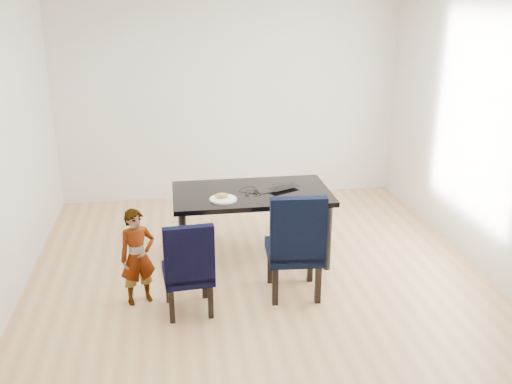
{
  "coord_description": "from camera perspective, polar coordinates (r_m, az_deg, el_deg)",
  "views": [
    {
      "loc": [
        -0.79,
        -4.93,
        2.7
      ],
      "look_at": [
        0.0,
        0.2,
        0.85
      ],
      "focal_mm": 40.0,
      "sensor_mm": 36.0,
      "label": 1
    }
  ],
  "objects": [
    {
      "name": "chair_left",
      "position": [
        5.02,
        -6.86,
        -7.29
      ],
      "size": [
        0.46,
        0.47,
        0.88
      ],
      "primitive_type": "cube",
      "rotation": [
        0.0,
        0.0,
        0.08
      ],
      "color": "black",
      "rests_on": "floor"
    },
    {
      "name": "laptop",
      "position": [
        5.92,
        2.53,
        0.5
      ],
      "size": [
        0.38,
        0.33,
        0.03
      ],
      "primitive_type": "imported",
      "rotation": [
        0.0,
        0.0,
        3.61
      ],
      "color": "black",
      "rests_on": "dining_table"
    },
    {
      "name": "cable_tangle",
      "position": [
        5.74,
        -0.34,
        -0.21
      ],
      "size": [
        0.17,
        0.17,
        0.01
      ],
      "primitive_type": "torus",
      "rotation": [
        0.0,
        0.0,
        0.12
      ],
      "color": "black",
      "rests_on": "dining_table"
    },
    {
      "name": "plate",
      "position": [
        5.59,
        -3.31,
        -0.72
      ],
      "size": [
        0.29,
        0.29,
        0.01
      ],
      "primitive_type": "cylinder",
      "rotation": [
        0.0,
        0.0,
        -0.09
      ],
      "color": "white",
      "rests_on": "dining_table"
    },
    {
      "name": "wall_front",
      "position": [
        2.88,
        8.27,
        -8.53
      ],
      "size": [
        4.5,
        0.01,
        2.7
      ],
      "primitive_type": "cube",
      "color": "white",
      "rests_on": "ground"
    },
    {
      "name": "sandwich",
      "position": [
        5.59,
        -3.46,
        -0.35
      ],
      "size": [
        0.15,
        0.1,
        0.05
      ],
      "primitive_type": "ellipsoid",
      "rotation": [
        0.0,
        0.0,
        0.26
      ],
      "color": "olive",
      "rests_on": "plate"
    },
    {
      "name": "wall_back",
      "position": [
        7.59,
        -2.67,
        9.37
      ],
      "size": [
        4.5,
        0.01,
        2.7
      ],
      "primitive_type": "cube",
      "color": "silver",
      "rests_on": "ground"
    },
    {
      "name": "child",
      "position": [
        5.22,
        -11.75,
        -6.36
      ],
      "size": [
        0.38,
        0.31,
        0.9
      ],
      "primitive_type": "imported",
      "rotation": [
        0.0,
        0.0,
        0.35
      ],
      "color": "red",
      "rests_on": "floor"
    },
    {
      "name": "dining_table",
      "position": [
        5.96,
        -0.44,
        -3.35
      ],
      "size": [
        1.6,
        0.9,
        0.75
      ],
      "primitive_type": "cube",
      "color": "black",
      "rests_on": "floor"
    },
    {
      "name": "floor",
      "position": [
        5.67,
        0.31,
        -8.84
      ],
      "size": [
        4.5,
        5.0,
        0.01
      ],
      "primitive_type": "cube",
      "color": "tan",
      "rests_on": "ground"
    },
    {
      "name": "wall_right",
      "position": [
        5.94,
        22.43,
        5.01
      ],
      "size": [
        0.01,
        5.0,
        2.7
      ],
      "primitive_type": "cube",
      "color": "white",
      "rests_on": "ground"
    },
    {
      "name": "chair_right",
      "position": [
        5.24,
        3.83,
        -5.06
      ],
      "size": [
        0.53,
        0.54,
        1.03
      ],
      "primitive_type": "cube",
      "rotation": [
        0.0,
        0.0,
        -0.07
      ],
      "color": "black",
      "rests_on": "floor"
    }
  ]
}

